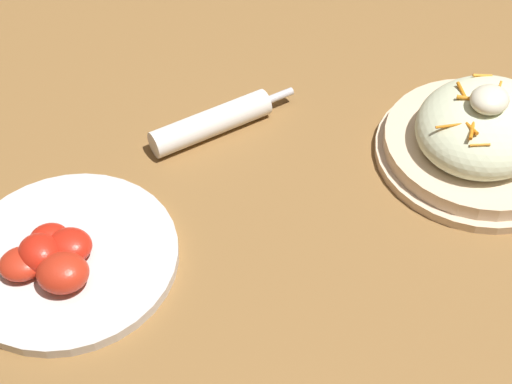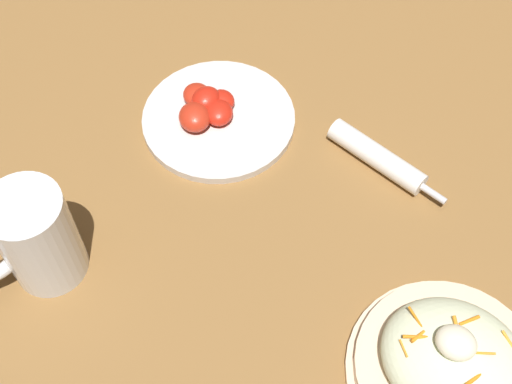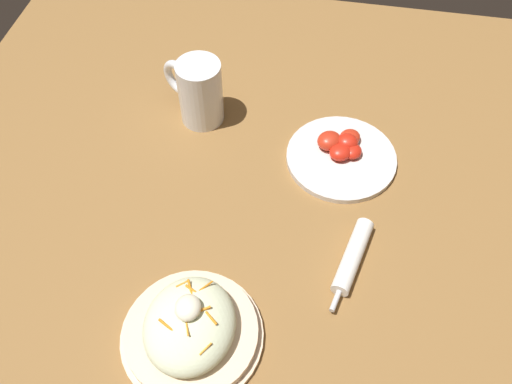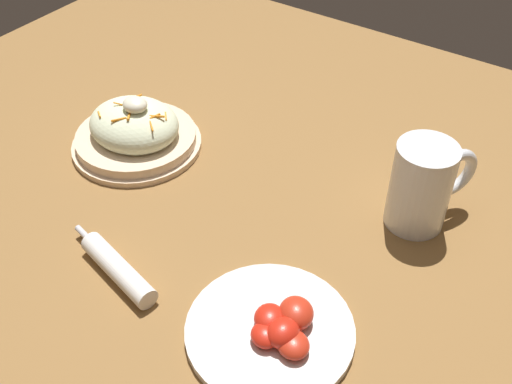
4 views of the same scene
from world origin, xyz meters
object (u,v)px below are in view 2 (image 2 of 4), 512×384
object	(u,v)px
salad_plate	(451,365)
napkin_roll	(378,157)
tomato_plate	(215,115)
beer_mug	(36,241)

from	to	relation	value
salad_plate	napkin_roll	bearing A→B (deg)	-52.41
salad_plate	tomato_plate	world-z (taller)	salad_plate
beer_mug	tomato_plate	world-z (taller)	beer_mug
napkin_roll	tomato_plate	xyz separation A→B (m)	(0.22, 0.04, -0.00)
salad_plate	beer_mug	xyz separation A→B (m)	(0.46, 0.10, 0.03)
beer_mug	napkin_roll	size ratio (longest dim) A/B	0.76
salad_plate	tomato_plate	bearing A→B (deg)	-25.49
salad_plate	beer_mug	bearing A→B (deg)	12.04
salad_plate	beer_mug	size ratio (longest dim) A/B	1.62
salad_plate	napkin_roll	world-z (taller)	salad_plate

